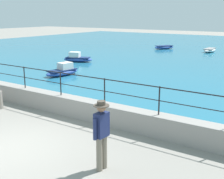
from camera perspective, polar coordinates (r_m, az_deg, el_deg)
ground_plane at (r=9.16m, az=-18.76°, el=-10.58°), size 120.00×120.00×0.00m
promenade_wall at (r=11.09m, az=-5.71°, el=-3.58°), size 20.00×0.56×0.70m
railing at (r=10.83m, az=-5.84°, el=1.36°), size 18.44×0.04×0.90m
person_walking at (r=7.26m, az=-1.99°, el=-8.04°), size 0.38×0.57×1.75m
boat_0 at (r=18.58m, az=-9.33°, el=3.49°), size 1.22×2.41×0.76m
boat_1 at (r=31.12m, az=18.05°, el=7.13°), size 0.92×2.31×0.36m
boat_3 at (r=23.74m, az=-6.60°, el=5.90°), size 2.47×1.73×0.76m
boat_6 at (r=32.76m, az=9.85°, el=7.94°), size 1.95×2.44×0.36m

